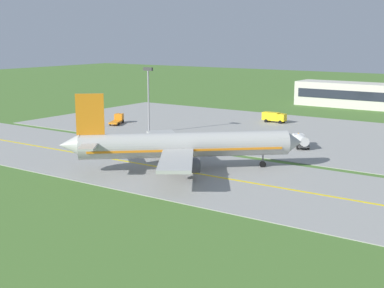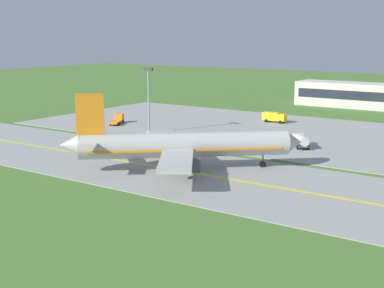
{
  "view_description": "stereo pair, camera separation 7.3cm",
  "coord_description": "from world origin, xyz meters",
  "px_view_note": "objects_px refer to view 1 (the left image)",
  "views": [
    {
      "loc": [
        53.28,
        -69.19,
        21.62
      ],
      "look_at": [
        3.37,
        3.14,
        4.0
      ],
      "focal_mm": 50.83,
      "sensor_mm": 36.0,
      "label": 1
    },
    {
      "loc": [
        53.34,
        -69.14,
        21.62
      ],
      "look_at": [
        3.37,
        3.14,
        4.0
      ],
      "focal_mm": 50.83,
      "sensor_mm": 36.0,
      "label": 2
    }
  ],
  "objects_px": {
    "airplane_lead": "(182,145)",
    "apron_light_mast": "(148,92)",
    "service_truck_catering": "(118,119)",
    "service_truck_pushback": "(274,117)",
    "service_truck_fuel": "(301,140)"
  },
  "relations": [
    {
      "from": "airplane_lead",
      "to": "apron_light_mast",
      "type": "xyz_separation_m",
      "value": [
        -25.88,
        23.34,
        5.19
      ]
    },
    {
      "from": "service_truck_catering",
      "to": "service_truck_pushback",
      "type": "xyz_separation_m",
      "value": [
        31.03,
        23.87,
        0.35
      ]
    },
    {
      "from": "service_truck_fuel",
      "to": "service_truck_pushback",
      "type": "bearing_deg",
      "value": 125.74
    },
    {
      "from": "service_truck_catering",
      "to": "service_truck_fuel",
      "type": "bearing_deg",
      "value": -1.72
    },
    {
      "from": "service_truck_catering",
      "to": "apron_light_mast",
      "type": "relative_size",
      "value": 0.45
    },
    {
      "from": "service_truck_pushback",
      "to": "service_truck_fuel",
      "type": "bearing_deg",
      "value": -54.26
    },
    {
      "from": "airplane_lead",
      "to": "service_truck_pushback",
      "type": "relative_size",
      "value": 5.36
    },
    {
      "from": "airplane_lead",
      "to": "service_truck_catering",
      "type": "height_order",
      "value": "airplane_lead"
    },
    {
      "from": "airplane_lead",
      "to": "service_truck_fuel",
      "type": "relative_size",
      "value": 5.39
    },
    {
      "from": "service_truck_catering",
      "to": "service_truck_pushback",
      "type": "distance_m",
      "value": 39.15
    },
    {
      "from": "apron_light_mast",
      "to": "airplane_lead",
      "type": "bearing_deg",
      "value": -42.04
    },
    {
      "from": "airplane_lead",
      "to": "service_truck_fuel",
      "type": "height_order",
      "value": "airplane_lead"
    },
    {
      "from": "service_truck_pushback",
      "to": "apron_light_mast",
      "type": "distance_m",
      "value": 34.71
    },
    {
      "from": "service_truck_fuel",
      "to": "service_truck_pushback",
      "type": "xyz_separation_m",
      "value": [
        -18.24,
        25.35,
        -0.0
      ]
    },
    {
      "from": "airplane_lead",
      "to": "service_truck_pushback",
      "type": "height_order",
      "value": "airplane_lead"
    }
  ]
}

